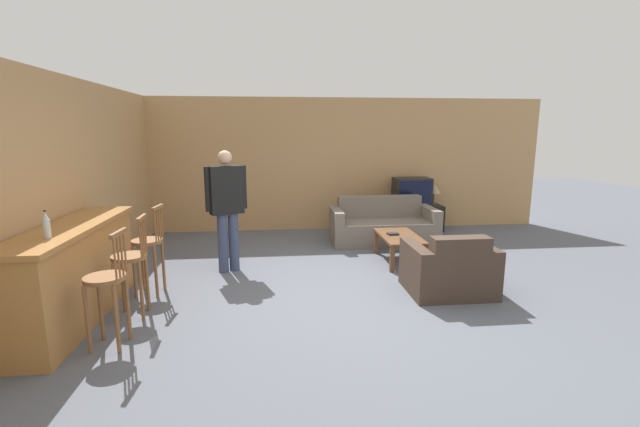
{
  "coord_description": "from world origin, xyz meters",
  "views": [
    {
      "loc": [
        -0.71,
        -4.75,
        1.96
      ],
      "look_at": [
        -0.11,
        0.95,
        0.85
      ],
      "focal_mm": 24.0,
      "sensor_mm": 36.0,
      "label": 1
    }
  ],
  "objects_px": {
    "bar_chair_mid": "(131,265)",
    "armchair_near": "(449,270)",
    "tv_unit": "(411,218)",
    "table_lamp": "(434,189)",
    "book_on_table": "(393,234)",
    "coffee_table": "(399,239)",
    "tv": "(412,192)",
    "person_by_window": "(227,204)",
    "bar_chair_near": "(107,288)",
    "bottle": "(46,225)",
    "couch_far": "(382,226)",
    "bar_chair_far": "(149,248)"
  },
  "relations": [
    {
      "from": "bar_chair_mid",
      "to": "armchair_near",
      "type": "distance_m",
      "value": 3.65
    },
    {
      "from": "bar_chair_near",
      "to": "tv_unit",
      "type": "height_order",
      "value": "bar_chair_near"
    },
    {
      "from": "armchair_near",
      "to": "table_lamp",
      "type": "relative_size",
      "value": 2.29
    },
    {
      "from": "armchair_near",
      "to": "book_on_table",
      "type": "xyz_separation_m",
      "value": [
        -0.33,
        1.38,
        0.14
      ]
    },
    {
      "from": "tv",
      "to": "bottle",
      "type": "distance_m",
      "value": 6.32
    },
    {
      "from": "bar_chair_near",
      "to": "table_lamp",
      "type": "xyz_separation_m",
      "value": [
        4.67,
        4.3,
        0.25
      ]
    },
    {
      "from": "bar_chair_near",
      "to": "coffee_table",
      "type": "distance_m",
      "value": 4.09
    },
    {
      "from": "bar_chair_mid",
      "to": "couch_far",
      "type": "xyz_separation_m",
      "value": [
        3.43,
        2.82,
        -0.29
      ]
    },
    {
      "from": "armchair_near",
      "to": "person_by_window",
      "type": "relative_size",
      "value": 0.58
    },
    {
      "from": "table_lamp",
      "to": "book_on_table",
      "type": "bearing_deg",
      "value": -124.91
    },
    {
      "from": "bar_chair_mid",
      "to": "tv",
      "type": "bearing_deg",
      "value": 40.73
    },
    {
      "from": "person_by_window",
      "to": "table_lamp",
      "type": "bearing_deg",
      "value": 30.1
    },
    {
      "from": "bar_chair_mid",
      "to": "couch_far",
      "type": "distance_m",
      "value": 4.45
    },
    {
      "from": "bar_chair_near",
      "to": "tv_unit",
      "type": "xyz_separation_m",
      "value": [
        4.22,
        4.3,
        -0.32
      ]
    },
    {
      "from": "tv",
      "to": "person_by_window",
      "type": "bearing_deg",
      "value": -146.71
    },
    {
      "from": "couch_far",
      "to": "coffee_table",
      "type": "relative_size",
      "value": 1.77
    },
    {
      "from": "bottle",
      "to": "book_on_table",
      "type": "relative_size",
      "value": 1.47
    },
    {
      "from": "book_on_table",
      "to": "person_by_window",
      "type": "relative_size",
      "value": 0.1
    },
    {
      "from": "couch_far",
      "to": "tv_unit",
      "type": "bearing_deg",
      "value": 46.1
    },
    {
      "from": "armchair_near",
      "to": "coffee_table",
      "type": "xyz_separation_m",
      "value": [
        -0.24,
        1.33,
        0.06
      ]
    },
    {
      "from": "bar_chair_mid",
      "to": "tv",
      "type": "relative_size",
      "value": 1.55
    },
    {
      "from": "armchair_near",
      "to": "tv_unit",
      "type": "xyz_separation_m",
      "value": [
        0.59,
        3.34,
        -0.03
      ]
    },
    {
      "from": "bar_chair_far",
      "to": "tv",
      "type": "distance_m",
      "value": 5.17
    },
    {
      "from": "armchair_near",
      "to": "table_lamp",
      "type": "distance_m",
      "value": 3.55
    },
    {
      "from": "coffee_table",
      "to": "book_on_table",
      "type": "bearing_deg",
      "value": 152.0
    },
    {
      "from": "tv_unit",
      "to": "book_on_table",
      "type": "bearing_deg",
      "value": -115.06
    },
    {
      "from": "armchair_near",
      "to": "tv_unit",
      "type": "relative_size",
      "value": 0.82
    },
    {
      "from": "couch_far",
      "to": "tv",
      "type": "relative_size",
      "value": 2.62
    },
    {
      "from": "bar_chair_near",
      "to": "bar_chair_mid",
      "type": "relative_size",
      "value": 1.0
    },
    {
      "from": "coffee_table",
      "to": "bar_chair_near",
      "type": "bearing_deg",
      "value": -145.99
    },
    {
      "from": "tv",
      "to": "tv_unit",
      "type": "bearing_deg",
      "value": 90.0
    },
    {
      "from": "bar_chair_far",
      "to": "person_by_window",
      "type": "xyz_separation_m",
      "value": [
        0.86,
        0.78,
        0.39
      ]
    },
    {
      "from": "armchair_near",
      "to": "coffee_table",
      "type": "distance_m",
      "value": 1.35
    },
    {
      "from": "bottle",
      "to": "person_by_window",
      "type": "relative_size",
      "value": 0.15
    },
    {
      "from": "bottle",
      "to": "couch_far",
      "type": "bearing_deg",
      "value": 40.52
    },
    {
      "from": "bar_chair_mid",
      "to": "person_by_window",
      "type": "relative_size",
      "value": 0.64
    },
    {
      "from": "book_on_table",
      "to": "person_by_window",
      "type": "height_order",
      "value": "person_by_window"
    },
    {
      "from": "couch_far",
      "to": "bottle",
      "type": "xyz_separation_m",
      "value": [
        -3.94,
        -3.37,
        0.85
      ]
    },
    {
      "from": "book_on_table",
      "to": "armchair_near",
      "type": "bearing_deg",
      "value": -76.67
    },
    {
      "from": "book_on_table",
      "to": "coffee_table",
      "type": "bearing_deg",
      "value": -28.0
    },
    {
      "from": "tv_unit",
      "to": "table_lamp",
      "type": "distance_m",
      "value": 0.73
    },
    {
      "from": "person_by_window",
      "to": "armchair_near",
      "type": "bearing_deg",
      "value": -22.26
    },
    {
      "from": "bar_chair_near",
      "to": "coffee_table",
      "type": "xyz_separation_m",
      "value": [
        3.39,
        2.28,
        -0.22
      ]
    },
    {
      "from": "book_on_table",
      "to": "table_lamp",
      "type": "height_order",
      "value": "table_lamp"
    },
    {
      "from": "bar_chair_far",
      "to": "table_lamp",
      "type": "bearing_deg",
      "value": 32.61
    },
    {
      "from": "bar_chair_near",
      "to": "couch_far",
      "type": "relative_size",
      "value": 0.59
    },
    {
      "from": "tv_unit",
      "to": "tv",
      "type": "height_order",
      "value": "tv"
    },
    {
      "from": "armchair_near",
      "to": "bottle",
      "type": "xyz_separation_m",
      "value": [
        -4.13,
        -0.84,
        0.85
      ]
    },
    {
      "from": "bottle",
      "to": "table_lamp",
      "type": "relative_size",
      "value": 0.59
    },
    {
      "from": "coffee_table",
      "to": "table_lamp",
      "type": "height_order",
      "value": "table_lamp"
    }
  ]
}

